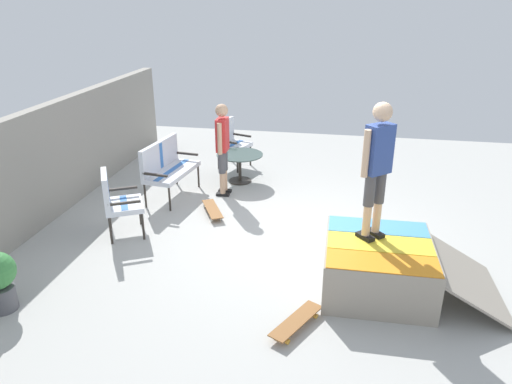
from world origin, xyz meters
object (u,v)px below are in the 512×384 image
at_px(patio_chair_near_house, 230,139).
at_px(person_watching, 223,143).
at_px(skateboard_spare, 296,321).
at_px(patio_table, 240,162).
at_px(person_skater, 378,162).
at_px(skate_ramp, 380,266).
at_px(patio_chair_by_wall, 115,198).
at_px(skateboard_by_bench, 212,209).
at_px(patio_bench, 166,164).

distance_m(patio_chair_near_house, person_watching, 1.59).
relative_size(patio_chair_near_house, skateboard_spare, 1.27).
height_order(patio_table, person_skater, person_skater).
height_order(skate_ramp, person_skater, person_skater).
xyz_separation_m(patio_chair_by_wall, patio_table, (2.56, -1.35, -0.21)).
distance_m(skate_ramp, patio_table, 4.16).
bearing_deg(person_watching, skateboard_by_bench, -178.33).
height_order(patio_chair_by_wall, person_watching, person_watching).
xyz_separation_m(patio_table, skateboard_by_bench, (-1.57, 0.13, -0.32)).
xyz_separation_m(skate_ramp, patio_chair_near_house, (4.17, 2.91, 0.29)).
bearing_deg(patio_bench, skate_ramp, -122.89).
height_order(patio_chair_near_house, patio_table, patio_chair_near_house).
relative_size(patio_chair_by_wall, person_watching, 0.61).
bearing_deg(skateboard_spare, patio_chair_by_wall, 59.46).
distance_m(skate_ramp, person_watching, 3.81).
height_order(skate_ramp, patio_chair_by_wall, patio_chair_by_wall).
height_order(skate_ramp, person_watching, person_watching).
height_order(skate_ramp, skateboard_by_bench, skate_ramp).
xyz_separation_m(person_skater, skateboard_spare, (-1.11, 0.78, -1.54)).
distance_m(patio_bench, skateboard_spare, 4.34).
relative_size(patio_chair_near_house, patio_table, 1.13).
height_order(patio_bench, person_watching, person_watching).
bearing_deg(person_skater, patio_bench, 57.66).
relative_size(skateboard_by_bench, skateboard_spare, 1.00).
height_order(patio_bench, patio_chair_near_house, same).
relative_size(patio_bench, skateboard_by_bench, 1.64).
bearing_deg(patio_table, skateboard_by_bench, 175.11).
distance_m(patio_chair_by_wall, skateboard_spare, 3.43).
height_order(patio_bench, patio_chair_by_wall, same).
xyz_separation_m(patio_chair_near_house, patio_chair_by_wall, (-3.41, 0.94, 0.00)).
distance_m(patio_chair_near_house, patio_chair_by_wall, 3.54).
bearing_deg(patio_table, patio_chair_near_house, 25.36).
bearing_deg(patio_bench, skateboard_spare, -140.74).
bearing_deg(patio_bench, skateboard_by_bench, -121.31).
bearing_deg(patio_bench, patio_table, -50.20).
relative_size(patio_bench, person_skater, 0.78).
distance_m(person_skater, skateboard_by_bench, 3.34).
relative_size(patio_table, skateboard_by_bench, 1.12).
height_order(person_skater, skateboard_spare, person_skater).
height_order(person_watching, skateboard_by_bench, person_watching).
relative_size(skate_ramp, patio_table, 2.39).
bearing_deg(skate_ramp, patio_chair_near_house, 34.96).
relative_size(patio_chair_by_wall, skateboard_spare, 1.27).
relative_size(person_skater, skateboard_by_bench, 2.11).
bearing_deg(skateboard_spare, person_watching, 25.72).
bearing_deg(patio_chair_by_wall, patio_table, -27.72).
bearing_deg(skateboard_spare, patio_table, 20.21).
height_order(patio_bench, person_skater, person_skater).
xyz_separation_m(patio_bench, skateboard_spare, (-3.33, -2.72, -0.53)).
xyz_separation_m(skateboard_by_bench, skateboard_spare, (-2.72, -1.71, 0.00)).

